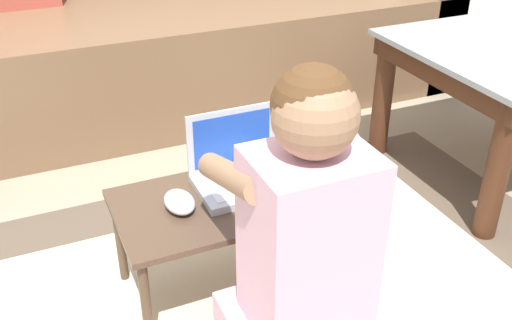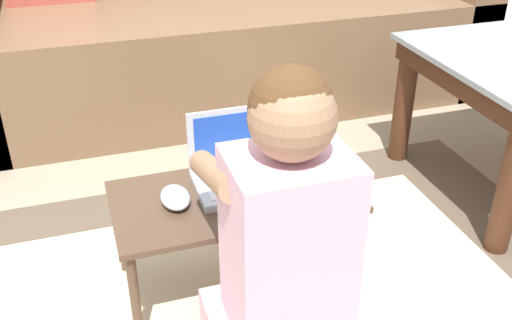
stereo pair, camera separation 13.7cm
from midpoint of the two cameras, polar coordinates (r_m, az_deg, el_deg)
The scene contains 6 objects.
ground_plane at distance 1.77m, azimuth 4.66°, elevation -9.76°, with size 16.00×16.00×0.00m, color gray.
couch at distance 2.79m, azimuth -1.84°, elevation 12.64°, with size 2.22×0.91×0.89m.
laptop_desk at distance 1.54m, azimuth 0.49°, elevation -4.34°, with size 0.62×0.33×0.29m.
laptop at distance 1.54m, azimuth 1.09°, elevation -1.24°, with size 0.25×0.18×0.19m.
computer_mouse at distance 1.48m, azimuth -5.09°, elevation -3.64°, with size 0.07×0.11×0.04m.
person_seated at distance 1.24m, azimuth 6.12°, elevation -10.22°, with size 0.31×0.42×0.76m.
Camera 2 is at (-0.49, -1.28, 1.12)m, focal length 42.00 mm.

